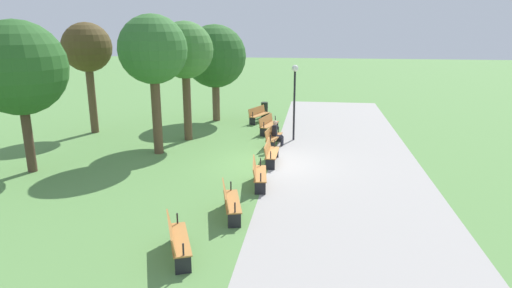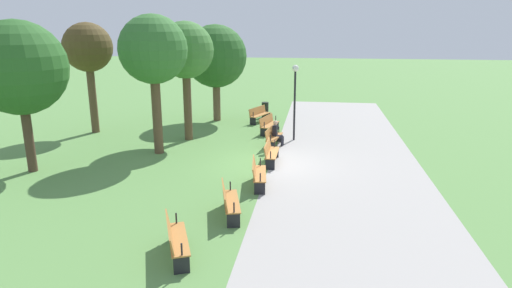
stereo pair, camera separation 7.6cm
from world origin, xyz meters
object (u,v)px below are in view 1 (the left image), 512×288
at_px(bench_0, 259,114).
at_px(bench_1, 268,124).
at_px(bench_6, 177,238).
at_px(tree_3, 185,52).
at_px(bench_3, 271,152).
at_px(lamp_post, 295,88).
at_px(tree_2, 18,68).
at_px(bench_2, 273,136).
at_px(trash_bin, 264,110).
at_px(bench_4, 258,173).
at_px(tree_4, 153,51).
at_px(tree_1, 215,57).
at_px(bench_5, 230,200).
at_px(tree_0, 87,49).
at_px(person_seated, 277,132).

height_order(bench_0, bench_1, same).
xyz_separation_m(bench_6, tree_3, (-11.12, -2.95, 3.84)).
relative_size(bench_3, lamp_post, 0.49).
bearing_deg(tree_2, bench_0, 143.00).
xyz_separation_m(bench_2, tree_2, (4.95, -8.94, 3.51)).
bearing_deg(bench_6, bench_1, 154.26).
xyz_separation_m(tree_3, trash_bin, (-5.92, 3.12, -3.84)).
height_order(bench_2, trash_bin, trash_bin).
bearing_deg(bench_1, bench_3, 22.03).
distance_m(bench_4, tree_4, 7.24).
bearing_deg(bench_0, bench_6, 22.08).
height_order(bench_6, tree_4, tree_4).
relative_size(bench_3, tree_1, 0.33).
bearing_deg(bench_1, lamp_post, 61.71).
bearing_deg(tree_4, bench_0, 152.79).
bearing_deg(bench_6, tree_4, -179.49).
height_order(bench_5, trash_bin, trash_bin).
bearing_deg(bench_0, tree_4, -5.13).
distance_m(bench_0, tree_0, 9.88).
bearing_deg(bench_6, bench_3, 146.95).
height_order(bench_2, person_seated, person_seated).
bearing_deg(bench_3, tree_2, -75.91).
xyz_separation_m(bench_1, trash_bin, (-3.96, -0.66, -0.01)).
bearing_deg(tree_1, bench_0, 86.72).
height_order(tree_3, tree_4, tree_4).
distance_m(bench_4, tree_3, 8.30).
height_order(bench_4, tree_2, tree_2).
xyz_separation_m(bench_0, bench_6, (15.60, 0.00, 0.00)).
xyz_separation_m(person_seated, tree_1, (-5.13, -4.07, 3.12)).
bearing_deg(person_seated, bench_6, -0.72).
bearing_deg(trash_bin, tree_2, -34.01).
distance_m(tree_0, tree_2, 6.46).
bearing_deg(tree_3, bench_1, 117.33).
bearing_deg(bench_0, person_seated, 38.90).
bearing_deg(bench_4, tree_4, -132.60).
bearing_deg(tree_3, person_seated, 83.59).
distance_m(person_seated, tree_2, 10.96).
relative_size(person_seated, tree_1, 0.21).
bearing_deg(tree_1, bench_5, 14.43).
bearing_deg(tree_2, bench_5, 70.51).
xyz_separation_m(tree_0, tree_2, (6.42, 0.72, -0.36)).
bearing_deg(bench_6, tree_3, 172.78).
distance_m(bench_2, bench_4, 5.32).
relative_size(bench_0, tree_4, 0.31).
height_order(bench_5, tree_3, tree_3).
bearing_deg(bench_2, bench_1, -161.67).
height_order(bench_1, bench_2, same).
bearing_deg(trash_bin, lamp_post, 21.45).
bearing_deg(bench_4, tree_2, -99.74).
distance_m(bench_2, tree_4, 6.61).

